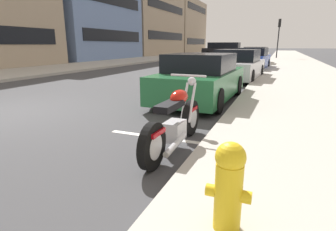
{
  "coord_description": "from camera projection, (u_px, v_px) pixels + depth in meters",
  "views": [
    {
      "loc": [
        -4.13,
        -6.08,
        1.6
      ],
      "look_at": [
        -0.43,
        -4.58,
        0.55
      ],
      "focal_mm": 28.79,
      "sensor_mm": 36.0,
      "label": 1
    }
  ],
  "objects": [
    {
      "name": "parking_stall_stripe",
      "position": [
        166.0,
        138.0,
        4.73
      ],
      "size": [
        0.12,
        2.2,
        0.01
      ],
      "primitive_type": "cube",
      "color": "silver",
      "rests_on": "ground"
    },
    {
      "name": "parked_motorcycle",
      "position": [
        175.0,
        123.0,
        4.17
      ],
      "size": [
        2.18,
        0.62,
        1.12
      ],
      "rotation": [
        0.0,
        0.0,
        -0.03
      ],
      "color": "black",
      "rests_on": "ground"
    },
    {
      "name": "townhouse_far_uphill",
      "position": [
        134.0,
        12.0,
        41.23
      ],
      "size": [
        15.44,
        11.11,
        12.91
      ],
      "color": "tan",
      "rests_on": "ground"
    },
    {
      "name": "parked_car_at_intersection",
      "position": [
        252.0,
        59.0,
        17.57
      ],
      "size": [
        4.47,
        2.14,
        1.4
      ],
      "rotation": [
        0.0,
        0.0,
        -0.07
      ],
      "color": "navy",
      "rests_on": "ground"
    },
    {
      "name": "parked_car_far_down_curb",
      "position": [
        255.0,
        56.0,
        22.13
      ],
      "size": [
        4.44,
        1.96,
        1.42
      ],
      "rotation": [
        0.0,
        0.0,
        -0.03
      ],
      "color": "beige",
      "rests_on": "ground"
    },
    {
      "name": "townhouse_near_left",
      "position": [
        72.0,
        6.0,
        28.66
      ],
      "size": [
        11.99,
        10.59,
        11.19
      ],
      "color": "#6B84B2",
      "rests_on": "ground"
    },
    {
      "name": "parked_car_behind_motorcycle",
      "position": [
        201.0,
        79.0,
        7.76
      ],
      "size": [
        4.13,
        1.91,
        1.36
      ],
      "rotation": [
        0.0,
        0.0,
        -0.03
      ],
      "color": "#236638",
      "rests_on": "ground"
    },
    {
      "name": "parked_car_second_in_row",
      "position": [
        238.0,
        66.0,
        12.55
      ],
      "size": [
        4.45,
        2.15,
        1.39
      ],
      "rotation": [
        0.0,
        0.0,
        -0.07
      ],
      "color": "silver",
      "rests_on": "ground"
    },
    {
      "name": "sidewalk_far_curb",
      "position": [
        80.0,
        66.0,
        19.78
      ],
      "size": [
        120.0,
        5.0,
        0.14
      ],
      "primitive_type": "cube",
      "color": "#ADA89E",
      "rests_on": "ground"
    },
    {
      "name": "crossing_truck",
      "position": [
        224.0,
        49.0,
        35.66
      ],
      "size": [
        2.19,
        5.62,
        1.87
      ],
      "rotation": [
        0.0,
        0.0,
        1.53
      ],
      "color": "black",
      "rests_on": "ground"
    },
    {
      "name": "traffic_signal_near_corner",
      "position": [
        279.0,
        30.0,
        29.61
      ],
      "size": [
        0.36,
        0.28,
        4.17
      ],
      "color": "black",
      "rests_on": "sidewalk_near_curb"
    },
    {
      "name": "sidewalk_near_curb",
      "position": [
        302.0,
        74.0,
        14.4
      ],
      "size": [
        120.0,
        4.4,
        0.14
      ],
      "primitive_type": "cube",
      "color": "#ADA89E",
      "rests_on": "ground"
    },
    {
      "name": "townhouse_corner_block",
      "position": [
        175.0,
        27.0,
        55.11
      ],
      "size": [
        14.49,
        9.28,
        10.05
      ],
      "color": "tan",
      "rests_on": "ground"
    },
    {
      "name": "fire_hydrant",
      "position": [
        229.0,
        184.0,
        2.12
      ],
      "size": [
        0.24,
        0.36,
        0.75
      ],
      "color": "gold",
      "rests_on": "sidewalk_near_curb"
    }
  ]
}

